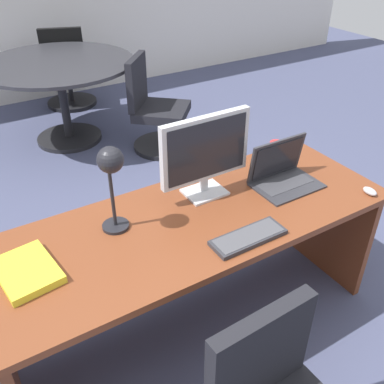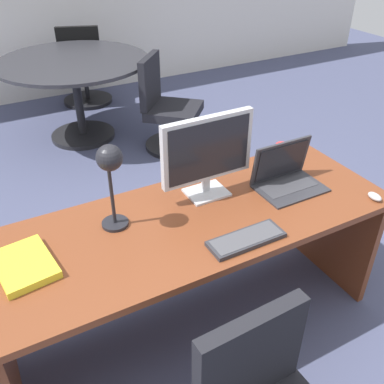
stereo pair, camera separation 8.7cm
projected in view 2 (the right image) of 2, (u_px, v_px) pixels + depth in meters
The scene contains 12 objects.
ground at pixel (106, 193), 3.50m from camera, with size 12.00×12.00×0.00m, color #474C6B.
desk at pixel (190, 246), 2.15m from camera, with size 1.90×0.71×0.73m.
monitor at pixel (208, 152), 2.03m from camera, with size 0.47×0.16×0.41m.
laptop at pixel (285, 172), 2.20m from camera, with size 0.34×0.24×0.23m.
keyboard at pixel (246, 239), 1.85m from camera, with size 0.34×0.12×0.02m.
mouse at pixel (375, 197), 2.11m from camera, with size 0.04×0.08×0.03m.
desk_lamp at pixel (110, 169), 1.77m from camera, with size 0.12×0.14×0.41m.
book at pixel (24, 265), 1.71m from camera, with size 0.24×0.30×0.03m.
coffee_mug at pixel (282, 152), 2.44m from camera, with size 0.10×0.08×0.09m.
meeting_table at pixel (75, 79), 4.03m from camera, with size 1.38×1.38×0.77m.
meeting_chair_near at pixel (84, 73), 4.89m from camera, with size 0.59×0.60×0.90m.
meeting_chair_far at pixel (168, 114), 4.00m from camera, with size 0.66×0.65×0.85m.
Camera 2 is at (-0.78, -1.40, 1.93)m, focal length 40.60 mm.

